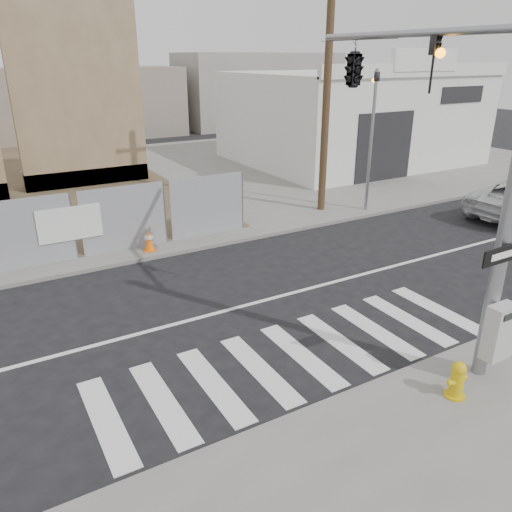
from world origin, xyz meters
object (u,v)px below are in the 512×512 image
signal_pole (399,107)px  auto_shop (350,117)px  fire_hydrant (457,380)px  traffic_cone_d (149,241)px

signal_pole → auto_shop: bearing=52.5°
signal_pole → fire_hydrant: signal_pole is taller
traffic_cone_d → fire_hydrant: bearing=-76.3°
auto_shop → traffic_cone_d: 17.21m
traffic_cone_d → signal_pole: bearing=-63.0°
signal_pole → fire_hydrant: size_ratio=10.02×
auto_shop → fire_hydrant: size_ratio=17.18×
traffic_cone_d → auto_shop: bearing=29.7°
fire_hydrant → traffic_cone_d: bearing=127.6°
signal_pole → traffic_cone_d: size_ratio=10.33×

